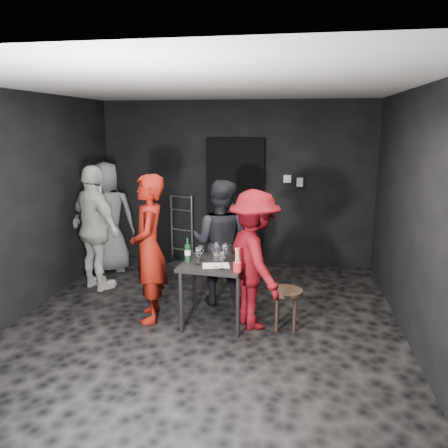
% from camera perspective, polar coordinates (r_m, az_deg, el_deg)
% --- Properties ---
extents(floor, '(4.50, 5.00, 0.02)m').
position_cam_1_polar(floor, '(5.29, -2.41, -12.95)').
color(floor, black).
rests_on(floor, ground).
extents(ceiling, '(4.50, 5.00, 0.02)m').
position_cam_1_polar(ceiling, '(4.78, -2.73, 17.64)').
color(ceiling, silver).
rests_on(ceiling, ground).
extents(wall_back, '(4.50, 0.04, 2.70)m').
position_cam_1_polar(wall_back, '(7.29, 1.54, 5.32)').
color(wall_back, black).
rests_on(wall_back, ground).
extents(wall_front, '(4.50, 0.04, 2.70)m').
position_cam_1_polar(wall_front, '(2.56, -14.44, -9.25)').
color(wall_front, black).
rests_on(wall_front, ground).
extents(wall_left, '(0.04, 5.00, 2.70)m').
position_cam_1_polar(wall_left, '(5.76, -25.06, 2.13)').
color(wall_left, black).
rests_on(wall_left, ground).
extents(wall_right, '(0.04, 5.00, 2.70)m').
position_cam_1_polar(wall_right, '(4.91, 24.05, 0.59)').
color(wall_right, black).
rests_on(wall_right, ground).
extents(doorway, '(0.95, 0.10, 2.10)m').
position_cam_1_polar(doorway, '(7.27, 1.46, 2.91)').
color(doorway, black).
rests_on(doorway, ground).
extents(wallbox_upper, '(0.12, 0.06, 0.12)m').
position_cam_1_polar(wallbox_upper, '(7.16, 8.28, 5.86)').
color(wallbox_upper, '#B7B7B2').
rests_on(wallbox_upper, wall_back).
extents(wallbox_lower, '(0.10, 0.06, 0.14)m').
position_cam_1_polar(wallbox_lower, '(7.16, 9.87, 5.41)').
color(wallbox_lower, '#B7B7B2').
rests_on(wallbox_lower, wall_back).
extents(hand_truck, '(0.39, 0.33, 1.16)m').
position_cam_1_polar(hand_truck, '(7.40, -5.54, -3.61)').
color(hand_truck, '#B2B2B7').
rests_on(hand_truck, floor).
extents(tasting_table, '(0.72, 0.72, 0.75)m').
position_cam_1_polar(tasting_table, '(5.08, -1.27, -6.07)').
color(tasting_table, black).
rests_on(tasting_table, floor).
extents(stool, '(0.37, 0.37, 0.47)m').
position_cam_1_polar(stool, '(5.09, 8.14, -9.44)').
color(stool, '#31201A').
rests_on(stool, floor).
extents(server_red, '(0.68, 0.86, 2.05)m').
position_cam_1_polar(server_red, '(5.17, -9.85, -1.64)').
color(server_red, maroon).
rests_on(server_red, floor).
extents(woman_black, '(0.92, 0.58, 1.77)m').
position_cam_1_polar(woman_black, '(5.62, -0.44, -1.75)').
color(woman_black, black).
rests_on(woman_black, floor).
extents(man_maroon, '(0.99, 1.21, 1.71)m').
position_cam_1_polar(man_maroon, '(4.96, 3.99, -4.10)').
color(man_maroon, '#63080E').
rests_on(man_maroon, floor).
extents(bystander_cream, '(1.34, 1.14, 2.08)m').
position_cam_1_polar(bystander_cream, '(6.33, -16.55, 0.83)').
color(bystander_cream, beige).
rests_on(bystander_cream, floor).
extents(bystander_grey, '(1.14, 0.92, 2.05)m').
position_cam_1_polar(bystander_grey, '(7.06, -15.10, 1.97)').
color(bystander_grey, '#5D5D5D').
rests_on(bystander_grey, floor).
extents(tasting_mat, '(0.33, 0.26, 0.00)m').
position_cam_1_polar(tasting_mat, '(4.93, -1.06, -5.45)').
color(tasting_mat, white).
rests_on(tasting_mat, tasting_table).
extents(wine_glass_a, '(0.10, 0.10, 0.22)m').
position_cam_1_polar(wine_glass_a, '(4.94, -3.40, -4.11)').
color(wine_glass_a, white).
rests_on(wine_glass_a, tasting_table).
extents(wine_glass_b, '(0.08, 0.08, 0.19)m').
position_cam_1_polar(wine_glass_b, '(5.11, -3.04, -3.73)').
color(wine_glass_b, white).
rests_on(wine_glass_b, tasting_table).
extents(wine_glass_c, '(0.09, 0.09, 0.21)m').
position_cam_1_polar(wine_glass_c, '(5.16, -1.01, -3.42)').
color(wine_glass_c, white).
rests_on(wine_glass_c, tasting_table).
extents(wine_glass_d, '(0.09, 0.09, 0.18)m').
position_cam_1_polar(wine_glass_d, '(4.84, -1.08, -4.70)').
color(wine_glass_d, white).
rests_on(wine_glass_d, tasting_table).
extents(wine_glass_e, '(0.10, 0.10, 0.22)m').
position_cam_1_polar(wine_glass_e, '(4.79, -0.30, -4.67)').
color(wine_glass_e, white).
rests_on(wine_glass_e, tasting_table).
extents(wine_glass_f, '(0.11, 0.11, 0.22)m').
position_cam_1_polar(wine_glass_f, '(5.08, 0.06, -3.58)').
color(wine_glass_f, white).
rests_on(wine_glass_f, tasting_table).
extents(wine_bottle, '(0.07, 0.07, 0.28)m').
position_cam_1_polar(wine_bottle, '(5.07, -4.77, -3.73)').
color(wine_bottle, black).
rests_on(wine_bottle, tasting_table).
extents(breadstick_cup, '(0.09, 0.09, 0.28)m').
position_cam_1_polar(breadstick_cup, '(4.71, 1.77, -4.73)').
color(breadstick_cup, red).
rests_on(breadstick_cup, tasting_table).
extents(reserved_card, '(0.11, 0.14, 0.09)m').
position_cam_1_polar(reserved_card, '(4.98, 2.22, -4.73)').
color(reserved_card, white).
rests_on(reserved_card, tasting_table).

